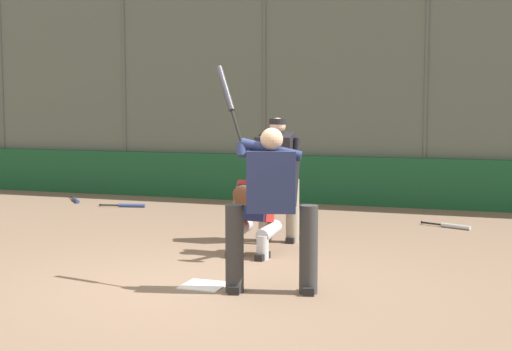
# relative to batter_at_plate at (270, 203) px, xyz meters

# --- Properties ---
(ground_plane) EXTENTS (160.00, 160.00, 0.00)m
(ground_plane) POSITION_rel_batter_at_plate_xyz_m (0.72, -0.01, -0.89)
(ground_plane) COLOR #7A604C
(home_plate_marker) EXTENTS (0.43, 0.43, 0.01)m
(home_plate_marker) POSITION_rel_batter_at_plate_xyz_m (0.72, -0.01, -0.88)
(home_plate_marker) COLOR white
(home_plate_marker) RESTS_ON ground_plane
(backstop_fence) EXTENTS (21.42, 0.08, 4.93)m
(backstop_fence) POSITION_rel_batter_at_plate_xyz_m (0.72, -6.57, 1.67)
(backstop_fence) COLOR #515651
(backstop_fence) RESTS_ON ground_plane
(padding_wall) EXTENTS (20.91, 0.18, 0.90)m
(padding_wall) POSITION_rel_batter_at_plate_xyz_m (0.72, -6.47, -0.44)
(padding_wall) COLOR #19512D
(padding_wall) RESTS_ON ground_plane
(bleachers_beyond) EXTENTS (14.94, 3.05, 1.80)m
(bleachers_beyond) POSITION_rel_batter_at_plate_xyz_m (-1.27, -9.43, -0.30)
(bleachers_beyond) COLOR slate
(bleachers_beyond) RESTS_ON ground_plane
(batter_at_plate) EXTENTS (1.14, 0.57, 2.24)m
(batter_at_plate) POSITION_rel_batter_at_plate_xyz_m (0.00, 0.00, 0.00)
(batter_at_plate) COLOR #333333
(batter_at_plate) RESTS_ON ground_plane
(catcher_behind_plate) EXTENTS (0.61, 0.74, 1.14)m
(catcher_behind_plate) POSITION_rel_batter_at_plate_xyz_m (0.73, -1.59, -0.30)
(catcher_behind_plate) COLOR #B7B7BC
(catcher_behind_plate) RESTS_ON ground_plane
(umpire_home) EXTENTS (0.68, 0.41, 1.68)m
(umpire_home) POSITION_rel_batter_at_plate_xyz_m (0.72, -2.55, 0.01)
(umpire_home) COLOR gray
(umpire_home) RESTS_ON ground_plane
(spare_bat_near_backstop) EXTENTS (0.60, 0.66, 0.07)m
(spare_bat_near_backstop) POSITION_rel_batter_at_plate_xyz_m (5.63, -5.19, -0.85)
(spare_bat_near_backstop) COLOR black
(spare_bat_near_backstop) RESTS_ON ground_plane
(spare_bat_by_padding) EXTENTS (0.85, 0.23, 0.07)m
(spare_bat_by_padding) POSITION_rel_batter_at_plate_xyz_m (4.28, -4.84, -0.85)
(spare_bat_by_padding) COLOR black
(spare_bat_by_padding) RESTS_ON ground_plane
(spare_bat_third_base_side) EXTENTS (0.77, 0.37, 0.07)m
(spare_bat_third_base_side) POSITION_rel_batter_at_plate_xyz_m (-1.44, -4.44, -0.85)
(spare_bat_third_base_side) COLOR black
(spare_bat_third_base_side) RESTS_ON ground_plane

